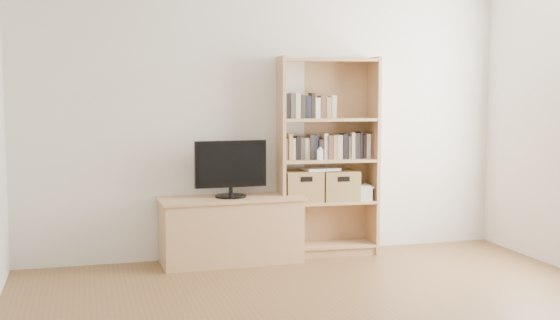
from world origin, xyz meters
name	(u,v)px	position (x,y,z in m)	size (l,w,h in m)	color
back_wall	(269,113)	(0.00, 2.50, 1.30)	(4.50, 0.02, 2.60)	silver
tv_stand	(231,231)	(-0.40, 2.27, 0.28)	(1.21, 0.45, 0.55)	tan
bookshelf	(328,157)	(0.51, 2.34, 0.90)	(0.90, 0.32, 1.81)	tan
television	(231,169)	(-0.40, 2.27, 0.83)	(0.63, 0.05, 0.49)	black
books_row_mid	(327,148)	(0.51, 2.36, 0.98)	(0.74, 0.15, 0.20)	brown
books_row_upper	(306,106)	(0.31, 2.37, 1.36)	(0.41, 0.15, 0.22)	brown
baby_monitor	(320,155)	(0.41, 2.25, 0.93)	(0.05, 0.03, 0.10)	white
basket_left	(302,186)	(0.27, 2.35, 0.64)	(0.34, 0.28, 0.28)	olive
basket_right	(339,185)	(0.62, 2.33, 0.64)	(0.33, 0.27, 0.27)	olive
laptop	(321,169)	(0.45, 2.34, 0.79)	(0.31, 0.22, 0.02)	white
magazine_stack	(360,193)	(0.82, 2.31, 0.56)	(0.18, 0.25, 0.12)	silver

